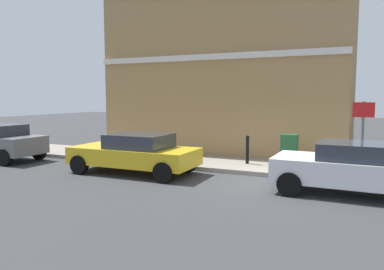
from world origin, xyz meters
The scene contains 8 objects.
ground centered at (0.00, 0.00, 0.00)m, with size 80.00×80.00×0.00m, color #38383A.
sidewalk centered at (1.92, 6.00, 0.07)m, with size 2.55×30.00×0.15m, color gray.
corner_building centered at (7.11, 3.29, 3.79)m, with size 7.93×10.58×7.59m.
car_white centered at (-0.53, -2.26, 0.73)m, with size 1.97×4.07×1.39m.
car_yellow centered at (-0.57, 4.49, 0.71)m, with size 2.01×4.31×1.35m.
utility_cabinet centered at (1.88, -0.17, 0.68)m, with size 0.46×0.61×1.15m.
bollard_near_cabinet centered at (1.98, 1.34, 0.70)m, with size 0.14×0.14×1.04m.
street_sign centered at (0.98, -2.43, 1.66)m, with size 0.08×0.60×2.30m.
Camera 1 is at (-11.00, -2.41, 2.58)m, focal length 34.74 mm.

